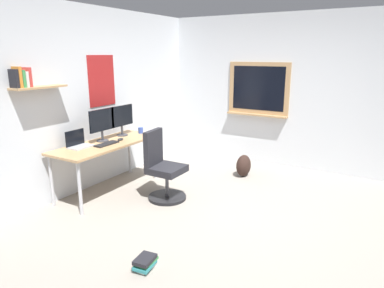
{
  "coord_description": "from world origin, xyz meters",
  "views": [
    {
      "loc": [
        -3.52,
        -1.43,
        1.94
      ],
      "look_at": [
        0.09,
        0.72,
        0.85
      ],
      "focal_mm": 32.62,
      "sensor_mm": 36.0,
      "label": 1
    }
  ],
  "objects_px": {
    "monitor_secondary": "(122,118)",
    "office_chair": "(163,170)",
    "monitor_primary": "(102,123)",
    "backpack": "(244,166)",
    "keyboard": "(107,144)",
    "coffee_mug": "(141,130)",
    "laptop": "(78,143)",
    "computer_mouse": "(120,139)",
    "desk": "(107,147)",
    "book_stack_on_floor": "(145,263)"
  },
  "relations": [
    {
      "from": "monitor_secondary",
      "to": "office_chair",
      "type": "bearing_deg",
      "value": -106.5
    },
    {
      "from": "monitor_primary",
      "to": "backpack",
      "type": "height_order",
      "value": "monitor_primary"
    },
    {
      "from": "keyboard",
      "to": "coffee_mug",
      "type": "bearing_deg",
      "value": 3.55
    },
    {
      "from": "laptop",
      "to": "monitor_primary",
      "type": "relative_size",
      "value": 0.67
    },
    {
      "from": "laptop",
      "to": "monitor_primary",
      "type": "distance_m",
      "value": 0.47
    },
    {
      "from": "office_chair",
      "to": "backpack",
      "type": "distance_m",
      "value": 1.55
    },
    {
      "from": "laptop",
      "to": "computer_mouse",
      "type": "relative_size",
      "value": 2.98
    },
    {
      "from": "coffee_mug",
      "to": "backpack",
      "type": "xyz_separation_m",
      "value": [
        0.86,
        -1.41,
        -0.59
      ]
    },
    {
      "from": "laptop",
      "to": "backpack",
      "type": "bearing_deg",
      "value": -39.27
    },
    {
      "from": "laptop",
      "to": "coffee_mug",
      "type": "distance_m",
      "value": 1.11
    },
    {
      "from": "office_chair",
      "to": "laptop",
      "type": "height_order",
      "value": "office_chair"
    },
    {
      "from": "office_chair",
      "to": "desk",
      "type": "bearing_deg",
      "value": 101.82
    },
    {
      "from": "desk",
      "to": "coffee_mug",
      "type": "height_order",
      "value": "coffee_mug"
    },
    {
      "from": "office_chair",
      "to": "monitor_secondary",
      "type": "relative_size",
      "value": 2.05
    },
    {
      "from": "desk",
      "to": "keyboard",
      "type": "bearing_deg",
      "value": -135.73
    },
    {
      "from": "computer_mouse",
      "to": "backpack",
      "type": "xyz_separation_m",
      "value": [
        1.38,
        -1.36,
        -0.56
      ]
    },
    {
      "from": "monitor_primary",
      "to": "computer_mouse",
      "type": "relative_size",
      "value": 4.46
    },
    {
      "from": "office_chair",
      "to": "monitor_primary",
      "type": "distance_m",
      "value": 1.11
    },
    {
      "from": "monitor_primary",
      "to": "keyboard",
      "type": "xyz_separation_m",
      "value": [
        -0.12,
        -0.18,
        -0.26
      ]
    },
    {
      "from": "office_chair",
      "to": "laptop",
      "type": "relative_size",
      "value": 3.06
    },
    {
      "from": "desk",
      "to": "keyboard",
      "type": "relative_size",
      "value": 4.45
    },
    {
      "from": "monitor_primary",
      "to": "coffee_mug",
      "type": "distance_m",
      "value": 0.73
    },
    {
      "from": "desk",
      "to": "monitor_secondary",
      "type": "relative_size",
      "value": 3.55
    },
    {
      "from": "office_chair",
      "to": "keyboard",
      "type": "relative_size",
      "value": 2.57
    },
    {
      "from": "keyboard",
      "to": "computer_mouse",
      "type": "distance_m",
      "value": 0.28
    },
    {
      "from": "office_chair",
      "to": "backpack",
      "type": "relative_size",
      "value": 2.7
    },
    {
      "from": "monitor_primary",
      "to": "computer_mouse",
      "type": "distance_m",
      "value": 0.35
    },
    {
      "from": "laptop",
      "to": "keyboard",
      "type": "xyz_separation_m",
      "value": [
        0.29,
        -0.23,
        -0.04
      ]
    },
    {
      "from": "monitor_primary",
      "to": "coffee_mug",
      "type": "xyz_separation_m",
      "value": [
        0.68,
        -0.13,
        -0.22
      ]
    },
    {
      "from": "monitor_secondary",
      "to": "backpack",
      "type": "height_order",
      "value": "monitor_secondary"
    },
    {
      "from": "monitor_primary",
      "to": "keyboard",
      "type": "height_order",
      "value": "monitor_primary"
    },
    {
      "from": "computer_mouse",
      "to": "coffee_mug",
      "type": "bearing_deg",
      "value": 5.43
    },
    {
      "from": "desk",
      "to": "laptop",
      "type": "height_order",
      "value": "laptop"
    },
    {
      "from": "desk",
      "to": "laptop",
      "type": "relative_size",
      "value": 5.32
    },
    {
      "from": "laptop",
      "to": "coffee_mug",
      "type": "relative_size",
      "value": 3.37
    },
    {
      "from": "laptop",
      "to": "backpack",
      "type": "xyz_separation_m",
      "value": [
        1.95,
        -1.59,
        -0.6
      ]
    },
    {
      "from": "monitor_primary",
      "to": "keyboard",
      "type": "relative_size",
      "value": 1.25
    },
    {
      "from": "monitor_primary",
      "to": "monitor_secondary",
      "type": "xyz_separation_m",
      "value": [
        0.41,
        0.0,
        0.0
      ]
    },
    {
      "from": "computer_mouse",
      "to": "coffee_mug",
      "type": "relative_size",
      "value": 1.13
    },
    {
      "from": "office_chair",
      "to": "laptop",
      "type": "bearing_deg",
      "value": 118.91
    },
    {
      "from": "desk",
      "to": "monitor_primary",
      "type": "distance_m",
      "value": 0.35
    },
    {
      "from": "monitor_secondary",
      "to": "coffee_mug",
      "type": "xyz_separation_m",
      "value": [
        0.27,
        -0.13,
        -0.22
      ]
    },
    {
      "from": "desk",
      "to": "computer_mouse",
      "type": "distance_m",
      "value": 0.23
    },
    {
      "from": "desk",
      "to": "coffee_mug",
      "type": "distance_m",
      "value": 0.73
    },
    {
      "from": "monitor_primary",
      "to": "book_stack_on_floor",
      "type": "distance_m",
      "value": 2.37
    },
    {
      "from": "laptop",
      "to": "monitor_secondary",
      "type": "distance_m",
      "value": 0.85
    },
    {
      "from": "laptop",
      "to": "monitor_secondary",
      "type": "xyz_separation_m",
      "value": [
        0.82,
        -0.05,
        0.22
      ]
    },
    {
      "from": "desk",
      "to": "book_stack_on_floor",
      "type": "height_order",
      "value": "desk"
    },
    {
      "from": "office_chair",
      "to": "laptop",
      "type": "xyz_separation_m",
      "value": [
        -0.55,
        0.99,
        0.37
      ]
    },
    {
      "from": "computer_mouse",
      "to": "coffee_mug",
      "type": "xyz_separation_m",
      "value": [
        0.53,
        0.05,
        0.03
      ]
    }
  ]
}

